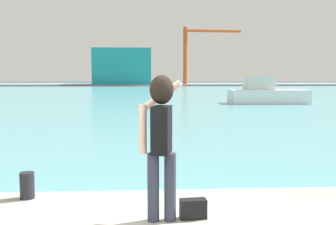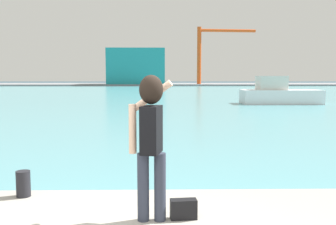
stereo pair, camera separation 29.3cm
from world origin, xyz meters
The scene contains 9 objects.
ground_plane centered at (0.00, 50.00, 0.00)m, with size 220.00×220.00×0.00m, color #334751.
harbor_water centered at (0.00, 52.00, 0.01)m, with size 140.00×100.00×0.02m, color #599EA8.
far_shore_dock centered at (0.00, 92.00, 0.20)m, with size 140.00×20.00×0.40m, color gray.
person_photographer centered at (0.55, 0.78, 1.65)m, with size 0.53×0.57×1.74m.
handbag centered at (0.94, 0.83, 0.70)m, with size 0.32×0.14×0.24m, color black.
harbor_bollard centered at (-1.31, 1.71, 0.77)m, with size 0.20×0.20×0.37m, color black.
boat_moored centered at (10.38, 27.20, 0.83)m, with size 6.40×2.61×2.29m.
warehouse_left centered at (-5.26, 87.43, 4.59)m, with size 13.55×9.02×8.39m, color teal.
port_crane centered at (11.99, 86.73, 9.13)m, with size 14.14×1.96×13.52m.
Camera 1 is at (0.38, -3.56, 2.31)m, focal length 40.10 mm.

